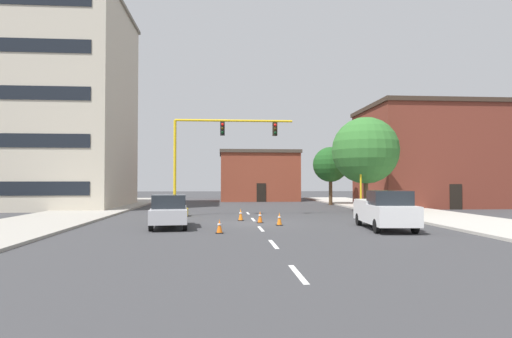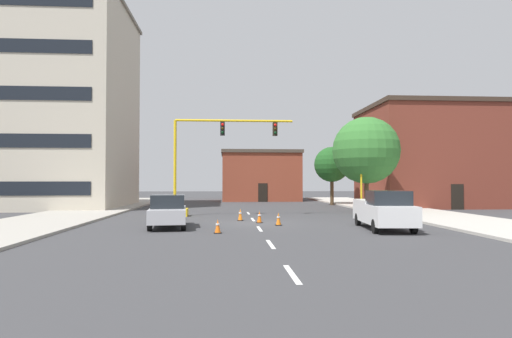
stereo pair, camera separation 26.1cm
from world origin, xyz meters
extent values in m
plane|color=#38383A|center=(0.00, 0.00, 0.00)|extent=(160.00, 160.00, 0.00)
cube|color=#9E998E|center=(-12.59, 8.00, 0.07)|extent=(6.00, 56.00, 0.14)
cube|color=#B2ADA3|center=(12.59, 8.00, 0.07)|extent=(6.00, 56.00, 0.14)
cube|color=silver|center=(0.00, -14.00, 0.00)|extent=(0.16, 2.40, 0.01)
cube|color=silver|center=(0.00, -8.50, 0.00)|extent=(0.16, 2.40, 0.01)
cube|color=silver|center=(0.00, -3.00, 0.00)|extent=(0.16, 2.40, 0.01)
cube|color=silver|center=(0.00, 2.50, 0.00)|extent=(0.16, 2.40, 0.01)
cube|color=silver|center=(0.00, 8.00, 0.00)|extent=(0.16, 2.40, 0.01)
cube|color=beige|center=(-17.42, 16.79, 9.39)|extent=(12.32, 13.70, 18.79)
cube|color=slate|center=(-17.42, 16.79, 18.94)|extent=(12.72, 14.10, 0.30)
cube|color=black|center=(-17.42, 9.91, 1.88)|extent=(10.11, 0.06, 1.10)
cube|color=black|center=(-17.42, 9.91, 5.64)|extent=(10.11, 0.06, 1.10)
cube|color=black|center=(-17.42, 9.91, 9.39)|extent=(10.11, 0.06, 1.10)
cube|color=black|center=(-17.42, 9.91, 13.15)|extent=(10.11, 0.06, 1.10)
cube|color=brown|center=(2.67, 30.76, 2.92)|extent=(9.53, 9.35, 5.85)
cube|color=#4C4238|center=(2.67, 30.76, 6.05)|extent=(9.83, 9.65, 0.40)
cube|color=black|center=(2.67, 26.05, 1.10)|extent=(1.10, 0.06, 2.20)
cube|color=brown|center=(18.18, 16.13, 4.70)|extent=(11.89, 10.40, 9.41)
cube|color=#3D2D23|center=(18.18, 16.13, 9.61)|extent=(12.19, 10.70, 0.40)
cube|color=black|center=(18.18, 10.90, 1.10)|extent=(1.10, 0.06, 2.20)
cube|color=yellow|center=(-5.29, 5.49, 0.28)|extent=(1.80, 1.20, 0.55)
cylinder|color=yellow|center=(-5.29, 5.49, 3.65)|extent=(0.20, 0.20, 6.20)
cylinder|color=yellow|center=(-1.13, 5.49, 6.75)|extent=(8.31, 0.16, 0.16)
cube|color=black|center=(-1.96, 5.49, 6.18)|extent=(0.32, 0.36, 0.95)
sphere|color=red|center=(-1.96, 5.30, 6.45)|extent=(0.20, 0.20, 0.20)
sphere|color=#38280A|center=(-1.96, 5.30, 6.17)|extent=(0.20, 0.20, 0.20)
sphere|color=black|center=(-1.96, 5.30, 5.89)|extent=(0.20, 0.20, 0.20)
cube|color=black|center=(1.78, 5.49, 6.18)|extent=(0.32, 0.36, 0.95)
sphere|color=red|center=(1.78, 5.30, 6.45)|extent=(0.20, 0.20, 0.20)
sphere|color=#38280A|center=(1.78, 5.30, 6.17)|extent=(0.20, 0.20, 0.20)
sphere|color=black|center=(1.78, 5.30, 5.89)|extent=(0.20, 0.20, 0.20)
cylinder|color=yellow|center=(8.45, 6.79, 2.40)|extent=(0.14, 0.14, 4.80)
cube|color=black|center=(8.45, 6.79, 4.33)|extent=(0.32, 0.36, 0.95)
sphere|color=red|center=(8.45, 6.60, 4.60)|extent=(0.20, 0.20, 0.20)
sphere|color=#38280A|center=(8.45, 6.60, 4.32)|extent=(0.20, 0.20, 0.20)
sphere|color=black|center=(8.45, 6.60, 4.04)|extent=(0.20, 0.20, 0.20)
cylinder|color=#4C3823|center=(9.18, 18.85, 1.41)|extent=(0.36, 0.36, 2.82)
sphere|color=#1E511E|center=(9.18, 18.85, 4.18)|extent=(3.61, 3.61, 3.61)
cylinder|color=#4C3823|center=(9.34, 8.28, 1.46)|extent=(0.36, 0.36, 2.92)
sphere|color=#33702D|center=(9.34, 8.28, 4.89)|extent=(5.27, 5.27, 5.27)
cube|color=white|center=(6.31, -3.62, 0.81)|extent=(2.44, 5.55, 0.95)
cube|color=#1E2328|center=(6.24, -4.52, 1.64)|extent=(1.98, 1.95, 0.70)
cube|color=white|center=(6.41, -2.44, 1.37)|extent=(2.22, 2.96, 0.16)
cylinder|color=black|center=(7.06, -5.52, 0.34)|extent=(0.28, 0.70, 0.68)
cylinder|color=black|center=(5.27, -5.37, 0.34)|extent=(0.28, 0.70, 0.68)
cylinder|color=black|center=(7.36, -1.86, 0.34)|extent=(0.28, 0.70, 0.68)
cylinder|color=black|center=(5.57, -1.72, 0.34)|extent=(0.28, 0.70, 0.68)
cube|color=#B7B7BC|center=(-4.80, -2.00, 0.69)|extent=(2.25, 4.65, 0.70)
cube|color=#1E2328|center=(-4.81, -1.90, 1.39)|extent=(1.90, 2.45, 0.70)
cylinder|color=black|center=(-5.76, -0.55, 0.34)|extent=(0.28, 0.70, 0.68)
cylinder|color=black|center=(-4.12, -0.40, 0.34)|extent=(0.28, 0.70, 0.68)
cylinder|color=black|center=(-5.48, -3.60, 0.34)|extent=(0.28, 0.70, 0.68)
cylinder|color=black|center=(-3.84, -3.45, 0.34)|extent=(0.28, 0.70, 0.68)
cube|color=black|center=(1.19, -1.32, 0.02)|extent=(0.36, 0.36, 0.04)
cone|color=orange|center=(1.19, -1.32, 0.38)|extent=(0.28, 0.28, 0.68)
cylinder|color=white|center=(1.19, -1.32, 0.46)|extent=(0.19, 0.19, 0.08)
cube|color=black|center=(0.24, 0.21, 0.02)|extent=(0.36, 0.36, 0.04)
cone|color=orange|center=(0.24, 0.21, 0.38)|extent=(0.28, 0.28, 0.68)
cylinder|color=white|center=(0.24, 0.21, 0.46)|extent=(0.19, 0.19, 0.08)
cube|color=black|center=(-0.83, 1.76, 0.02)|extent=(0.36, 0.36, 0.04)
cone|color=orange|center=(-0.83, 1.76, 0.40)|extent=(0.28, 0.28, 0.72)
cylinder|color=white|center=(-0.83, 1.76, 0.48)|extent=(0.19, 0.19, 0.08)
cube|color=black|center=(-2.12, -4.78, 0.02)|extent=(0.36, 0.36, 0.04)
cone|color=orange|center=(-2.12, -4.78, 0.35)|extent=(0.28, 0.28, 0.63)
cylinder|color=white|center=(-2.12, -4.78, 0.43)|extent=(0.19, 0.19, 0.08)
camera|label=1|loc=(-2.03, -25.59, 2.47)|focal=30.83mm
camera|label=2|loc=(-1.77, -25.61, 2.47)|focal=30.83mm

